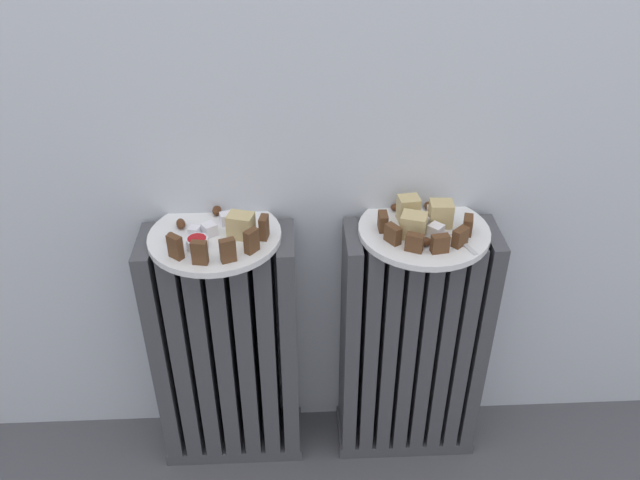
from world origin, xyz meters
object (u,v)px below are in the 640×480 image
object	(u,v)px
fork	(458,239)
radiator_left	(227,353)
radiator_right	(412,347)
plate_left	(215,236)
plate_right	(424,231)
jam_bowl_left	(197,243)

from	to	relation	value
fork	radiator_left	bearing A→B (deg)	174.83
radiator_right	fork	bearing A→B (deg)	-36.42
radiator_right	plate_left	bearing A→B (deg)	180.00
radiator_right	plate_left	world-z (taller)	plate_left
plate_right	fork	bearing A→B (deg)	-36.42
radiator_right	plate_left	size ratio (longest dim) A/B	2.29
radiator_right	fork	xyz separation A→B (m)	(0.05, -0.04, 0.30)
radiator_right	jam_bowl_left	world-z (taller)	jam_bowl_left
radiator_right	plate_right	xyz separation A→B (m)	(0.00, 0.00, 0.29)
jam_bowl_left	fork	distance (m)	0.46
plate_right	jam_bowl_left	bearing A→B (deg)	-173.58
radiator_right	jam_bowl_left	distance (m)	0.51
radiator_left	jam_bowl_left	xyz separation A→B (m)	(-0.03, -0.05, 0.31)
radiator_left	plate_right	bearing A→B (deg)	0.00
radiator_left	fork	world-z (taller)	fork
plate_right	radiator_left	bearing A→B (deg)	-180.00
radiator_left	plate_left	size ratio (longest dim) A/B	2.29
radiator_right	plate_right	distance (m)	0.29
radiator_left	plate_left	distance (m)	0.29
fork	jam_bowl_left	bearing A→B (deg)	-179.21
radiator_left	fork	distance (m)	0.53
radiator_left	jam_bowl_left	size ratio (longest dim) A/B	14.11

